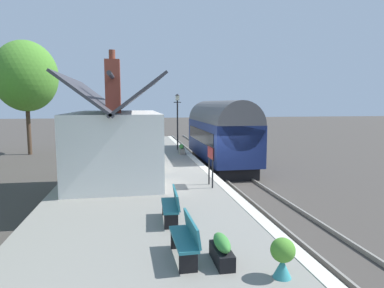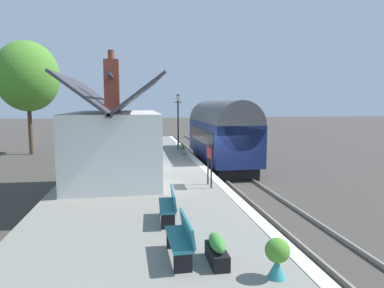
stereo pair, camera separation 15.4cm
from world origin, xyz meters
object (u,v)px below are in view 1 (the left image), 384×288
Objects in this scene: bench_platform_end at (186,237)px; planter_under_sign at (109,148)px; planter_edge_far at (283,256)px; bench_by_lamp at (172,205)px; bench_mid_platform at (147,140)px; bench_near_building at (150,147)px; lamp_post_platform at (177,111)px; train at (221,134)px; station_building at (116,142)px; station_sign_board at (211,156)px; planter_corner_building at (222,250)px; planter_edge_near at (140,141)px; planter_bench_left at (182,149)px; tree_far_right at (26,76)px.

bench_platform_end is 15.60m from planter_under_sign.
planter_under_sign is 0.96× the size of planter_edge_far.
bench_by_lamp reaches higher than planter_edge_far.
bench_mid_platform is 4.03m from bench_near_building.
bench_platform_end is at bearing -179.88° from bench_near_building.
train is at bearing -128.42° from lamp_post_platform.
station_building reaches higher than planter_edge_far.
station_sign_board reaches higher than bench_platform_end.
lamp_post_platform is (8.07, -3.73, 1.12)m from station_building.
bench_by_lamp is (-12.12, 4.54, -0.78)m from train.
planter_corner_building is 16.91m from lamp_post_platform.
planter_under_sign is at bearing 154.57° from planter_edge_near.
planter_bench_left is at bearing -9.34° from bench_by_lamp.
station_sign_board is at bearing -123.06° from station_building.
lamp_post_platform is at bearing -1.12° from planter_edge_far.
bench_mid_platform is at bearing -0.33° from bench_near_building.
station_building reaches higher than bench_by_lamp.
planter_corner_building is at bearing -164.39° from bench_by_lamp.
bench_mid_platform and bench_by_lamp have the same top height.
tree_far_right is at bearing 28.09° from station_building.
train is 3.52m from lamp_post_platform.
station_building is at bearing 19.90° from planter_edge_far.
planter_bench_left is (12.33, -2.03, -0.19)m from bench_by_lamp.
bench_near_building is at bearing -15.90° from station_building.
train is 6.30× the size of bench_platform_end.
planter_corner_building is at bearing 51.74° from planter_edge_far.
bench_platform_end is at bearing 172.22° from planter_bench_left.
tree_far_right is at bearing 34.11° from station_sign_board.
bench_platform_end reaches higher than planter_under_sign.
planter_under_sign is 4.82m from planter_edge_near.
planter_corner_building is at bearing 168.96° from station_sign_board.
tree_far_right is at bearing 24.67° from bench_by_lamp.
planter_edge_near is 4.80m from lamp_post_platform.
bench_near_building is at bearing 90.27° from train.
bench_by_lamp is 1.82× the size of planter_edge_far.
station_building is 7.18m from planter_under_sign.
bench_near_building is 14.68m from planter_corner_building.
lamp_post_platform is (17.44, -0.34, 2.25)m from planter_edge_far.
lamp_post_platform reaches higher than planter_edge_far.
bench_mid_platform is 0.89× the size of station_sign_board.
planter_edge_far is at bearing -175.16° from bench_mid_platform.
station_building is 4.56× the size of station_sign_board.
station_building is 9.56× the size of planter_under_sign.
bench_near_building is 1.99× the size of planter_edge_near.
planter_under_sign is at bearing 139.57° from bench_mid_platform.
station_building is 11.53m from planter_edge_near.
tree_far_right is (22.58, 9.35, 4.84)m from bench_platform_end.
bench_platform_end is (-18.42, -0.01, 0.00)m from bench_mid_platform.
bench_by_lamp is at bearing 152.26° from station_sign_board.
bench_mid_platform and bench_near_building have the same top height.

